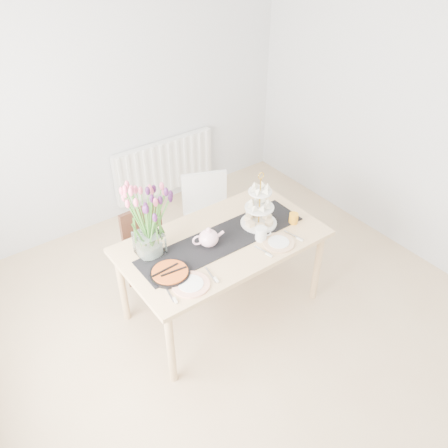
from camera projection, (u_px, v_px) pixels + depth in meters
room_shell at (260, 209)px, 3.09m from camera, size 4.50×4.50×4.50m
radiator at (165, 166)px, 5.25m from camera, size 1.20×0.08×0.60m
dining_table at (222, 247)px, 3.76m from camera, size 1.60×0.90×0.75m
chair_brown at (150, 245)px, 4.13m from camera, size 0.42×0.42×0.80m
chair_white at (207, 212)px, 4.46m from camera, size 0.55×0.55×0.86m
table_runner at (222, 239)px, 3.71m from camera, size 1.40×0.35×0.01m
tulip_vase at (146, 213)px, 3.36m from camera, size 0.68×0.68×0.59m
cake_stand at (259, 212)px, 3.81m from camera, size 0.30×0.30×0.43m
teapot at (209, 238)px, 3.61m from camera, size 0.29×0.26×0.16m
cream_jug at (252, 210)px, 3.95m from camera, size 0.13×0.13×0.10m
tart_tin at (170, 273)px, 3.38m from camera, size 0.29×0.29×0.04m
mug_white at (261, 234)px, 3.69m from camera, size 0.12×0.12×0.11m
mug_orange at (294, 218)px, 3.87m from camera, size 0.11×0.11×0.09m
plate_left at (191, 284)px, 3.30m from camera, size 0.31×0.31×0.01m
plate_right at (279, 243)px, 3.68m from camera, size 0.30×0.30×0.01m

